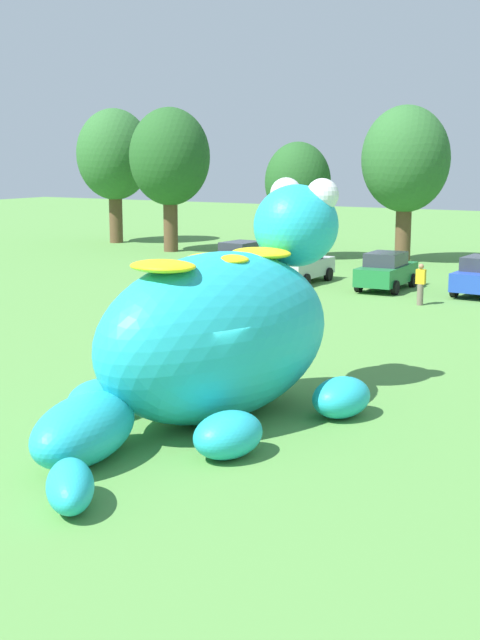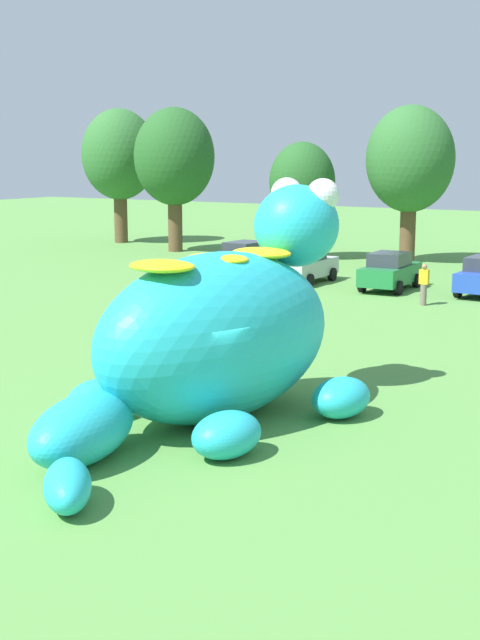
% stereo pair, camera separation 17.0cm
% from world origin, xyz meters
% --- Properties ---
extents(ground_plane, '(160.00, 160.00, 0.00)m').
position_xyz_m(ground_plane, '(0.00, 0.00, 0.00)').
color(ground_plane, '#568E42').
extents(giant_inflatable_creature, '(6.23, 11.03, 5.51)m').
position_xyz_m(giant_inflatable_creature, '(-0.21, 0.68, 2.02)').
color(giant_inflatable_creature, '#23B2C6').
rests_on(giant_inflatable_creature, ground).
extents(car_black, '(2.12, 4.19, 1.72)m').
position_xyz_m(car_black, '(-12.33, 22.28, 0.86)').
color(car_black, black).
rests_on(car_black, ground).
extents(car_silver, '(1.98, 4.12, 1.72)m').
position_xyz_m(car_silver, '(-8.47, 21.34, 0.86)').
color(car_silver, '#B7BABF').
rests_on(car_silver, ground).
extents(car_green, '(2.06, 4.16, 1.72)m').
position_xyz_m(car_green, '(-4.14, 21.36, 0.86)').
color(car_green, '#1E7238').
rests_on(car_green, ground).
extents(tree_far_left, '(5.19, 5.19, 9.21)m').
position_xyz_m(tree_far_left, '(-28.47, 32.20, 6.03)').
color(tree_far_left, brown).
rests_on(tree_far_left, ground).
extents(tree_left, '(5.07, 5.07, 9.00)m').
position_xyz_m(tree_left, '(-21.90, 29.52, 5.89)').
color(tree_left, brown).
rests_on(tree_left, ground).
extents(tree_mid_left, '(3.85, 3.85, 6.83)m').
position_xyz_m(tree_mid_left, '(-13.05, 29.86, 4.47)').
color(tree_mid_left, brown).
rests_on(tree_mid_left, ground).
extents(tree_centre_left, '(4.97, 4.97, 8.83)m').
position_xyz_m(tree_centre_left, '(-7.17, 31.63, 5.77)').
color(tree_centre_left, brown).
rests_on(tree_centre_left, ground).
extents(spectator_wandering, '(0.38, 0.26, 1.71)m').
position_xyz_m(spectator_wandering, '(-1.39, 18.14, 0.85)').
color(spectator_wandering, '#726656').
rests_on(spectator_wandering, ground).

